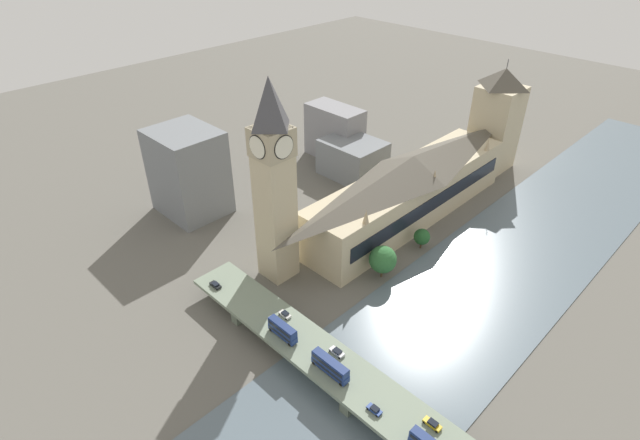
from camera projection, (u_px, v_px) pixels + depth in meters
The scene contains 18 objects.
ground_plane at pixel (424, 239), 192.70m from camera, with size 600.00×600.00×0.00m, color #605E56.
river_water at pixel (497, 274), 174.46m from camera, with size 49.48×360.00×0.30m, color slate.
parliament_hall at pixel (410, 188), 198.25m from camera, with size 22.55×104.35×27.67m.
clock_tower at pixel (274, 179), 154.95m from camera, with size 11.40×11.40×69.67m.
victoria_tower at pixel (496, 120), 231.50m from camera, with size 18.12×18.12×51.69m.
road_bridge at pixel (360, 388), 128.05m from camera, with size 130.96×14.29×6.39m.
double_decker_bus_lead at pixel (283, 330), 139.87m from camera, with size 10.01×2.48×4.81m.
double_decker_bus_rear at pixel (330, 366), 129.22m from camera, with size 11.65×2.59×4.71m.
car_northbound_lead at pixel (215, 285), 158.99m from camera, with size 4.25×1.90×1.37m.
car_northbound_tail at pixel (374, 409), 120.45m from camera, with size 3.85×1.78×1.34m.
car_southbound_lead at pixel (285, 314), 147.76m from camera, with size 3.90×1.84×1.48m.
car_southbound_mid at pixel (337, 352), 135.61m from camera, with size 4.45×1.91×1.41m.
car_southbound_extra at pixel (432, 424), 117.09m from camera, with size 4.51×1.79×1.50m.
city_block_west at pixel (353, 158), 232.41m from camera, with size 27.22×21.88×16.92m.
city_block_center at pixel (335, 132), 246.08m from camera, with size 28.84×14.18×26.19m.
city_block_east at pixel (189, 172), 201.01m from camera, with size 27.23×23.36×35.33m.
tree_embankment_near at pixel (422, 237), 184.86m from camera, with size 6.09×6.09×8.14m.
tree_embankment_mid at pixel (383, 259), 169.47m from camera, with size 9.56×9.56×12.24m.
Camera 1 is at (-82.48, 140.11, 111.25)m, focal length 28.00 mm.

